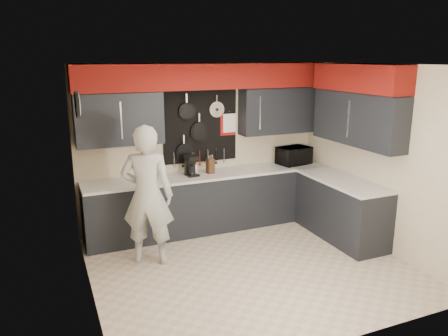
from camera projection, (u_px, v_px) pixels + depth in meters
name	position (u px, v px, depth m)	size (l,w,h in m)	color
ground	(250.00, 266.00, 5.77)	(4.00, 4.00, 0.00)	beige
back_wall_assembly	(207.00, 102.00, 6.70)	(4.00, 0.36, 2.60)	beige
right_wall_assembly	(361.00, 111.00, 6.22)	(0.36, 3.50, 2.60)	beige
left_wall_assembly	(85.00, 187.00, 4.69)	(0.05, 3.50, 2.60)	beige
base_cabinets	(247.00, 203.00, 6.85)	(3.95, 2.20, 0.92)	black
microwave	(294.00, 156.00, 7.37)	(0.54, 0.36, 0.30)	black
knife_block	(210.00, 166.00, 6.80)	(0.11, 0.11, 0.23)	#382312
utensil_crock	(193.00, 169.00, 6.75)	(0.12, 0.12, 0.16)	white
coffee_maker	(191.00, 165.00, 6.67)	(0.20, 0.23, 0.32)	black
person	(147.00, 196.00, 5.69)	(0.68, 0.45, 1.87)	beige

